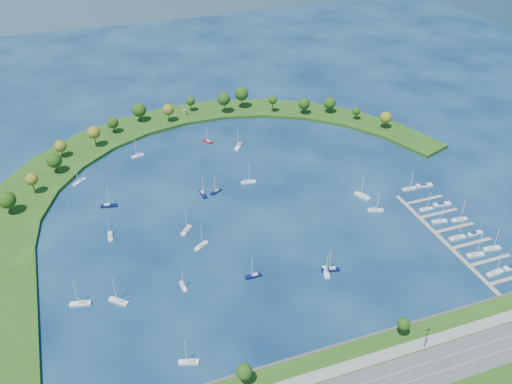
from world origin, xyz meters
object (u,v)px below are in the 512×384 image
object	(u,v)px
dock_system	(456,237)
moored_boat_7	(201,245)
moored_boat_19	(110,236)
moored_boat_10	(80,303)
docked_boat_3	(492,248)
moored_boat_3	(109,205)
moored_boat_15	(203,193)
docked_boat_5	(475,233)
docked_boat_10	(409,188)
moored_boat_4	(183,286)
moored_boat_9	(189,361)
docked_boat_9	(442,204)
moored_boat_13	(331,269)
moored_boat_16	(375,210)
moored_boat_1	(79,181)
docked_boat_7	(459,219)
docked_boat_11	(424,185)
moored_boat_12	(253,275)
moored_boat_2	(186,230)
docked_boat_0	(495,272)
docked_boat_2	(475,254)
docked_boat_4	(457,237)
moored_boat_8	(119,301)
moored_boat_0	(248,182)
moored_boat_18	(238,146)
moored_boat_14	(208,141)
moored_boat_6	(138,155)
docked_boat_8	(426,209)
moored_boat_17	(326,272)
moored_boat_5	(216,191)
docked_boat_6	(439,221)
moored_boat_11	(363,195)

from	to	relation	value
dock_system	moored_boat_7	bearing A→B (deg)	163.25
dock_system	moored_boat_19	xyz separation A→B (m)	(-159.30, 58.11, 0.53)
moored_boat_10	docked_boat_3	xyz separation A→B (m)	(187.78, -29.37, -0.01)
moored_boat_3	moored_boat_15	distance (m)	50.50
docked_boat_5	docked_boat_10	bearing A→B (deg)	97.10
moored_boat_4	moored_boat_9	bearing A→B (deg)	-12.64
docked_boat_9	docked_boat_10	world-z (taller)	docked_boat_10
moored_boat_9	moored_boat_13	distance (m)	78.51
moored_boat_9	moored_boat_16	xyz separation A→B (m)	(116.12, 62.43, 0.02)
moored_boat_1	moored_boat_7	xyz separation A→B (m)	(50.06, -78.96, -0.01)
docked_boat_5	moored_boat_10	bearing A→B (deg)	171.99
docked_boat_7	docked_boat_11	bearing A→B (deg)	92.34
moored_boat_12	moored_boat_2	bearing A→B (deg)	-64.58
moored_boat_13	moored_boat_15	size ratio (longest dim) A/B	0.99
docked_boat_0	docked_boat_2	xyz separation A→B (m)	(-0.00, 13.43, 0.00)
moored_boat_16	docked_boat_0	bearing A→B (deg)	-46.92
moored_boat_13	moored_boat_7	bearing A→B (deg)	-22.19
docked_boat_4	moored_boat_8	bearing A→B (deg)	177.51
moored_boat_0	docked_boat_0	distance (m)	135.49
moored_boat_2	moored_boat_18	distance (m)	89.58
moored_boat_14	moored_boat_15	size ratio (longest dim) A/B	0.88
moored_boat_19	docked_boat_10	distance (m)	162.46
moored_boat_6	docked_boat_9	bearing A→B (deg)	126.98
moored_boat_9	docked_boat_2	distance (m)	142.46
moored_boat_1	moored_boat_4	xyz separation A→B (m)	(35.33, -103.13, -0.07)
moored_boat_15	docked_boat_5	world-z (taller)	moored_boat_15
moored_boat_9	docked_boat_0	distance (m)	141.72
docked_boat_8	docked_boat_0	bearing A→B (deg)	-86.71
docked_boat_2	docked_boat_0	bearing A→B (deg)	-82.28
docked_boat_4	docked_boat_7	distance (m)	16.12
moored_boat_14	moored_boat_17	distance (m)	138.83
moored_boat_9	moored_boat_12	distance (m)	53.23
moored_boat_0	docked_boat_10	world-z (taller)	moored_boat_0
moored_boat_7	moored_boat_12	xyz separation A→B (m)	(16.41, -28.42, -0.03)
moored_boat_12	moored_boat_5	bearing A→B (deg)	-92.82
moored_boat_19	moored_boat_1	bearing A→B (deg)	14.57
moored_boat_13	moored_boat_0	bearing A→B (deg)	-69.00
moored_boat_6	moored_boat_2	bearing A→B (deg)	80.68
docked_boat_3	moored_boat_4	bearing A→B (deg)	177.60
moored_boat_0	moored_boat_19	xyz separation A→B (m)	(-80.02, -23.80, -0.03)
moored_boat_4	moored_boat_14	world-z (taller)	moored_boat_14
docked_boat_6	docked_boat_9	size ratio (longest dim) A/B	1.20
moored_boat_13	docked_boat_7	world-z (taller)	docked_boat_7
moored_boat_5	moored_boat_17	bearing A→B (deg)	79.95
moored_boat_8	docked_boat_2	distance (m)	164.12
moored_boat_0	moored_boat_15	world-z (taller)	moored_boat_0
moored_boat_8	moored_boat_10	size ratio (longest dim) A/B	1.01
docked_boat_9	docked_boat_10	size ratio (longest dim) A/B	0.84
moored_boat_2	docked_boat_9	world-z (taller)	moored_boat_2
moored_boat_11	docked_boat_8	bearing A→B (deg)	-156.77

